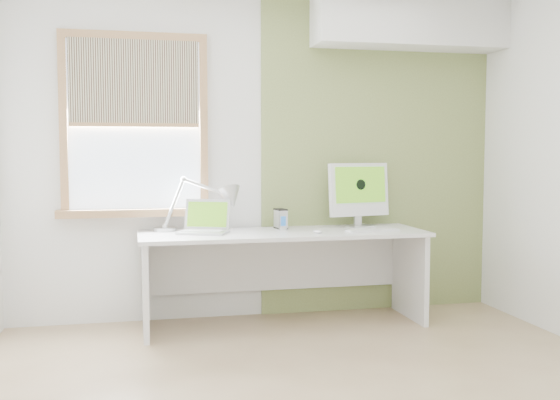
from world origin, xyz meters
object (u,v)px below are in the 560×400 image
object	(u,v)px
desk	(282,255)
imac	(359,191)
desk_lamp	(219,202)
laptop	(205,225)
external_drive	(281,219)

from	to	relation	value
desk	imac	distance (m)	0.85
desk_lamp	imac	size ratio (longest dim) A/B	1.38
laptop	desk	bearing A→B (deg)	-0.84
laptop	external_drive	distance (m)	0.63
desk_lamp	imac	xyz separation A→B (m)	(1.16, 0.00, 0.07)
laptop	external_drive	world-z (taller)	laptop
desk_lamp	external_drive	size ratio (longest dim) A/B	4.64
desk_lamp	external_drive	bearing A→B (deg)	-0.27
desk_lamp	laptop	size ratio (longest dim) A/B	1.70
external_drive	imac	distance (m)	0.69
imac	external_drive	bearing A→B (deg)	-179.74
laptop	imac	distance (m)	1.31
desk	desk_lamp	bearing A→B (deg)	163.64
desk_lamp	laptop	bearing A→B (deg)	-133.56
desk	laptop	size ratio (longest dim) A/B	5.04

